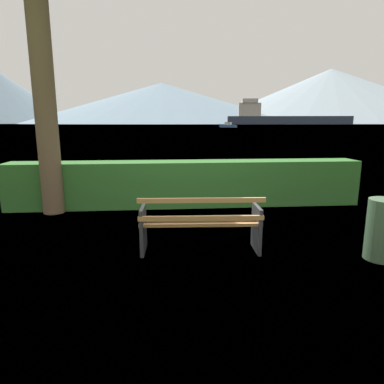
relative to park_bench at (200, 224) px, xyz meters
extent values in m
plane|color=#567A38|center=(0.00, 0.06, -0.43)|extent=(1400.00, 1400.00, 0.00)
plane|color=#7A99A8|center=(0.00, 306.52, -0.43)|extent=(620.00, 620.00, 0.00)
cube|color=#A0703F|center=(-0.01, -0.13, 0.02)|extent=(1.75, 0.16, 0.04)
cube|color=#A0703F|center=(0.00, 0.06, 0.02)|extent=(1.75, 0.16, 0.04)
cube|color=#A0703F|center=(0.01, 0.25, 0.02)|extent=(1.75, 0.16, 0.04)
cube|color=#A0703F|center=(-0.01, -0.21, 0.14)|extent=(1.75, 0.14, 0.06)
cube|color=#A0703F|center=(-0.01, -0.25, 0.41)|extent=(1.75, 0.14, 0.06)
cube|color=#2D2D33|center=(-0.83, 0.08, -0.09)|extent=(0.08, 0.51, 0.68)
cube|color=#2D2D33|center=(0.83, 0.00, -0.09)|extent=(0.08, 0.51, 0.68)
cube|color=#285B23|center=(0.00, 2.86, 0.08)|extent=(7.85, 0.69, 1.01)
cylinder|color=brown|center=(-2.83, 2.46, 2.07)|extent=(0.43, 0.43, 4.99)
cylinder|color=#385138|center=(2.47, -0.49, 0.00)|extent=(0.44, 0.44, 0.85)
cube|color=#2D384C|center=(119.68, 314.56, 3.40)|extent=(115.89, 36.91, 7.65)
cube|color=beige|center=(83.55, 321.14, 13.34)|extent=(23.00, 18.41, 12.24)
cube|color=beige|center=(83.55, 321.14, 21.37)|extent=(17.20, 18.93, 3.82)
cube|color=#335693|center=(24.09, 121.23, 0.07)|extent=(6.20, 5.50, 0.99)
cube|color=beige|center=(24.09, 121.23, 1.05)|extent=(2.65, 2.50, 0.98)
cone|color=slate|center=(0.00, 531.59, 29.96)|extent=(405.25, 405.25, 60.78)
cone|color=gray|center=(278.79, 553.62, 43.74)|extent=(424.10, 424.10, 88.33)
camera|label=1|loc=(-0.53, -4.65, 1.44)|focal=31.50mm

